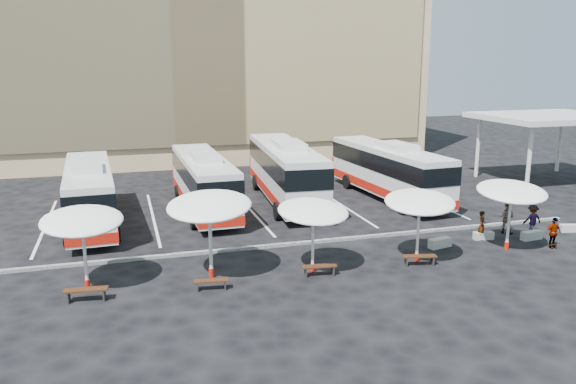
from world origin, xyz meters
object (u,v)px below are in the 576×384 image
object	(u,v)px
conc_bench_0	(440,243)
wood_bench_1	(211,282)
sunshade_0	(82,221)
wood_bench_3	(419,258)
sunshade_2	(313,212)
wood_bench_0	(86,292)
bus_2	(285,170)
sunshade_1	(209,206)
passenger_1	(507,217)
bus_1	(203,180)
conc_bench_1	(484,236)
conc_bench_2	(532,235)
passenger_0	(482,225)
wood_bench_2	(319,268)
bus_3	(388,169)
conc_bench_3	(570,228)
bus_0	(89,192)
sunshade_4	(512,192)
sunshade_3	(420,202)
passenger_3	(532,219)
passenger_2	(553,233)

from	to	relation	value
conc_bench_0	wood_bench_1	bearing A→B (deg)	-170.13
sunshade_0	wood_bench_3	distance (m)	14.79
sunshade_2	wood_bench_0	xyz separation A→B (m)	(-9.51, -0.45, -2.38)
bus_2	sunshade_1	bearing A→B (deg)	-115.13
bus_2	passenger_1	xyz separation A→B (m)	(9.55, -10.35, -1.26)
bus_1	conc_bench_1	bearing A→B (deg)	-38.49
conc_bench_2	passenger_0	xyz separation A→B (m)	(-2.53, 0.77, 0.54)
sunshade_1	passenger_0	distance (m)	14.70
wood_bench_1	conc_bench_2	bearing A→B (deg)	5.99
wood_bench_2	conc_bench_1	distance (m)	10.32
sunshade_0	wood_bench_0	size ratio (longest dim) A/B	2.11
conc_bench_1	passenger_1	distance (m)	2.09
bus_3	wood_bench_1	bearing A→B (deg)	-142.20
wood_bench_2	conc_bench_3	bearing A→B (deg)	7.95
wood_bench_0	conc_bench_2	distance (m)	22.11
bus_2	conc_bench_1	xyz separation A→B (m)	(7.68, -10.97, -1.94)
bus_0	bus_2	size ratio (longest dim) A/B	0.89
wood_bench_2	wood_bench_3	xyz separation A→B (m)	(4.84, -0.12, 0.00)
bus_2	sunshade_2	xyz separation A→B (m)	(-2.49, -12.80, 0.63)
wood_bench_2	sunshade_2	bearing A→B (deg)	102.35
bus_0	sunshade_1	world-z (taller)	sunshade_1
sunshade_4	passenger_0	world-z (taller)	sunshade_4
sunshade_3	conc_bench_3	size ratio (longest dim) A/B	3.81
sunshade_0	passenger_3	size ratio (longest dim) A/B	2.21
wood_bench_0	conc_bench_0	bearing A→B (deg)	6.05
bus_0	sunshade_4	size ratio (longest dim) A/B	2.95
sunshade_3	passenger_0	bearing A→B (deg)	21.83
conc_bench_0	passenger_3	xyz separation A→B (m)	(6.03, 0.62, 0.58)
bus_0	passenger_3	size ratio (longest dim) A/B	7.32
sunshade_0	wood_bench_2	bearing A→B (deg)	-8.42
sunshade_3	wood_bench_2	world-z (taller)	sunshade_3
sunshade_4	wood_bench_1	bearing A→B (deg)	-176.82
conc_bench_1	passenger_3	size ratio (longest dim) A/B	0.65
sunshade_2	passenger_0	distance (m)	10.39
wood_bench_3	bus_3	bearing A→B (deg)	69.96
bus_0	bus_3	world-z (taller)	bus_3
sunshade_1	wood_bench_1	xyz separation A→B (m)	(-0.23, -1.36, -2.87)
bus_0	bus_3	bearing A→B (deg)	-0.02
bus_3	conc_bench_3	world-z (taller)	bus_3
bus_2	sunshade_0	world-z (taller)	bus_2
bus_3	wood_bench_0	distance (m)	22.59
bus_3	passenger_3	xyz separation A→B (m)	(3.80, -9.76, -1.19)
bus_3	passenger_2	world-z (taller)	bus_3
sunshade_2	wood_bench_0	bearing A→B (deg)	-177.28
wood_bench_0	passenger_3	size ratio (longest dim) A/B	1.05
bus_1	sunshade_3	size ratio (longest dim) A/B	2.84
passenger_0	passenger_2	distance (m)	3.39
wood_bench_0	bus_1	bearing A→B (deg)	62.62
wood_bench_2	conc_bench_2	distance (m)	12.53
bus_1	passenger_2	size ratio (longest dim) A/B	7.59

